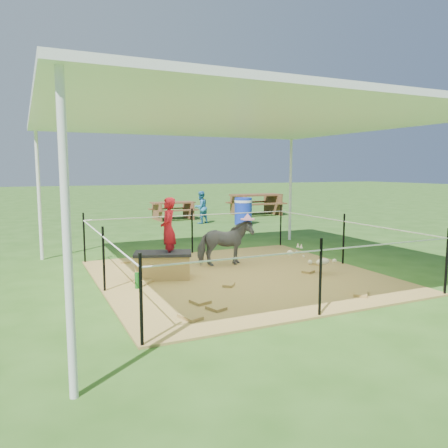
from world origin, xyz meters
name	(u,v)px	position (x,y,z in m)	size (l,w,h in m)	color
ground	(239,277)	(0.00, 0.00, 0.00)	(90.00, 90.00, 0.00)	#2D5919
hay_patch	(239,276)	(0.00, 0.00, 0.01)	(4.60, 4.60, 0.03)	brown
canopy_tent	(239,117)	(0.00, 0.00, 2.69)	(6.30, 6.30, 2.90)	silver
rope_fence	(239,240)	(0.00, 0.00, 0.64)	(4.54, 4.54, 1.00)	black
straw_bale	(163,266)	(-1.23, 0.37, 0.23)	(0.88, 0.44, 0.39)	#A6813C
dark_cloth	(163,254)	(-1.23, 0.37, 0.45)	(0.94, 0.49, 0.05)	black
woman	(168,223)	(-1.13, 0.37, 0.95)	(0.39, 0.25, 1.06)	#B3111D
green_bottle	(137,280)	(-1.78, -0.08, 0.15)	(0.07, 0.07, 0.24)	#16661C
pony	(225,243)	(0.12, 0.81, 0.46)	(0.47, 1.02, 0.86)	#48484D
pink_hat	(225,217)	(0.12, 0.81, 0.96)	(0.27, 0.27, 0.12)	#FF93C7
foal	(323,260)	(1.38, -0.51, 0.27)	(0.86, 0.48, 0.48)	beige
trash_barrel	(243,211)	(3.36, 6.34, 0.45)	(0.58, 0.58, 0.90)	#1731B3
picnic_table_near	(173,211)	(1.69, 8.74, 0.32)	(1.56, 1.13, 0.65)	brown
picnic_table_far	(256,205)	(5.25, 8.89, 0.42)	(2.03, 1.47, 0.85)	brown
distant_person	(201,207)	(2.18, 7.20, 0.55)	(0.54, 0.42, 1.11)	teal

